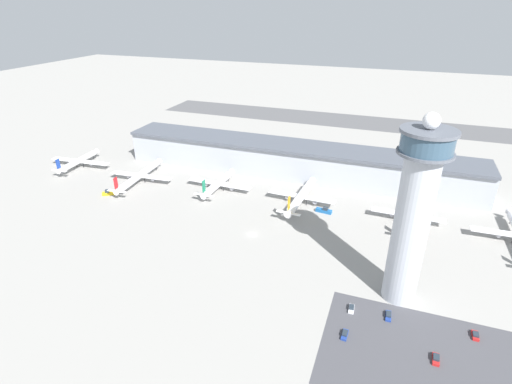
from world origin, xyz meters
TOP-DOWN VIEW (x-y plane):
  - ground_plane at (0.00, 0.00)m, footprint 1000.00×1000.00m
  - terminal_building at (0.00, 70.00)m, footprint 204.78×25.00m
  - runway_strip at (0.00, 199.26)m, footprint 307.18×44.00m
  - control_tower at (61.99, -20.48)m, footprint 16.43×16.43m
  - parking_lot_surface at (73.01, -45.85)m, footprint 64.00×40.00m
  - airplane_gate_alpha at (-127.11, 36.85)m, footprint 38.94×36.34m
  - airplane_gate_bravo at (-78.94, 30.66)m, footprint 37.26×46.43m
  - airplane_gate_charlie at (-33.00, 36.66)m, footprint 36.62×34.51m
  - airplane_gate_delta at (13.07, 35.56)m, footprint 34.53×41.79m
  - airplane_gate_echo at (63.91, 34.65)m, footprint 32.99×34.34m
  - service_truck_catering at (25.85, 30.96)m, footprint 8.01×3.24m
  - service_truck_fuel at (-85.34, 11.05)m, footprint 6.97×5.43m
  - car_white_wagon at (73.51, -45.83)m, footprint 1.99×4.53m
  - car_maroon_suv at (47.86, -33.08)m, footprint 1.97×4.24m
  - car_grey_coupe at (59.64, -32.32)m, footprint 1.89×4.82m
  - car_green_van at (85.24, -32.02)m, footprint 1.87×4.09m
  - car_silver_sedan at (47.52, -45.37)m, footprint 1.86×4.51m

SIDE VIEW (x-z plane):
  - ground_plane at x=0.00m, z-range 0.00..0.00m
  - runway_strip at x=0.00m, z-range 0.00..0.01m
  - parking_lot_surface at x=73.01m, z-range 0.00..0.01m
  - car_silver_sedan at x=47.52m, z-range -0.16..1.21m
  - car_grey_coupe at x=59.64m, z-range -0.16..1.27m
  - car_maroon_suv at x=47.86m, z-range -0.16..1.27m
  - car_green_van at x=85.24m, z-range -0.16..1.27m
  - car_white_wagon at x=73.51m, z-range -0.17..1.39m
  - service_truck_fuel at x=-85.34m, z-range -0.44..2.42m
  - service_truck_catering at x=25.85m, z-range -0.45..2.49m
  - airplane_gate_charlie at x=-33.00m, z-range -2.24..10.05m
  - airplane_gate_echo at x=63.91m, z-range -1.80..9.90m
  - airplane_gate_bravo at x=-78.94m, z-range -1.85..10.24m
  - airplane_gate_alpha at x=-127.11m, z-range -1.54..10.01m
  - airplane_gate_delta at x=13.07m, z-range -2.16..11.12m
  - terminal_building at x=0.00m, z-range 0.10..19.06m
  - control_tower at x=61.99m, z-range 0.75..65.87m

